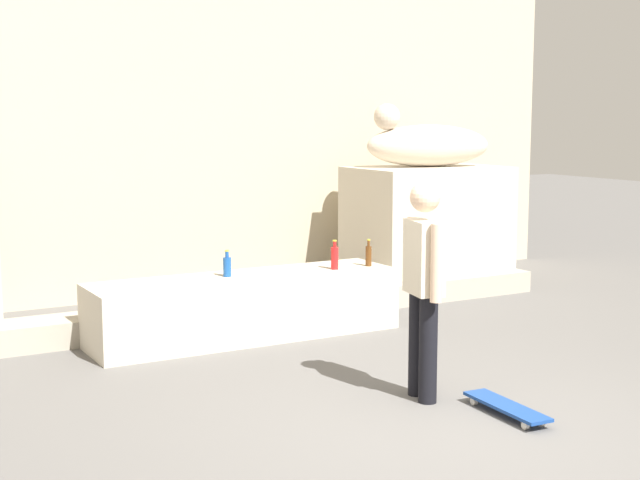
# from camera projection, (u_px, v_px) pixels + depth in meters

# --- Properties ---
(ground_plane) EXTENTS (40.00, 40.00, 0.00)m
(ground_plane) POSITION_uv_depth(u_px,v_px,m) (444.00, 436.00, 6.22)
(ground_plane) COLOR #605E5B
(facade_wall) EXTENTS (11.54, 0.60, 5.80)m
(facade_wall) POSITION_uv_depth(u_px,v_px,m) (148.00, 52.00, 10.83)
(facade_wall) COLOR #C1B396
(facade_wall) RESTS_ON ground_plane
(pedestal_right) EXTENTS (1.87, 1.21, 1.52)m
(pedestal_right) POSITION_uv_depth(u_px,v_px,m) (427.00, 228.00, 11.44)
(pedestal_right) COLOR beige
(pedestal_right) RESTS_ON ground_plane
(statue_reclining_right) EXTENTS (1.69, 0.91, 0.78)m
(statue_reclining_right) POSITION_uv_depth(u_px,v_px,m) (426.00, 144.00, 11.28)
(statue_reclining_right) COLOR beige
(statue_reclining_right) RESTS_ON pedestal_right
(ledge_block) EXTENTS (3.06, 0.80, 0.61)m
(ledge_block) POSITION_uv_depth(u_px,v_px,m) (246.00, 307.00, 8.91)
(ledge_block) COLOR beige
(ledge_block) RESTS_ON ground_plane
(skater) EXTENTS (0.27, 0.53, 1.67)m
(skater) POSITION_uv_depth(u_px,v_px,m) (424.00, 280.00, 6.91)
(skater) COLOR black
(skater) RESTS_ON ground_plane
(skateboard) EXTENTS (0.25, 0.81, 0.08)m
(skateboard) POSITION_uv_depth(u_px,v_px,m) (507.00, 407.00, 6.63)
(skateboard) COLOR navy
(skateboard) RESTS_ON ground_plane
(bottle_blue) EXTENTS (0.08, 0.08, 0.26)m
(bottle_blue) POSITION_uv_depth(u_px,v_px,m) (227.00, 266.00, 8.81)
(bottle_blue) COLOR #194C99
(bottle_blue) RESTS_ON ledge_block
(bottle_brown) EXTENTS (0.06, 0.06, 0.28)m
(bottle_brown) POSITION_uv_depth(u_px,v_px,m) (369.00, 255.00, 9.42)
(bottle_brown) COLOR #593314
(bottle_brown) RESTS_ON ledge_block
(bottle_red) EXTENTS (0.08, 0.08, 0.30)m
(bottle_red) POSITION_uv_depth(u_px,v_px,m) (335.00, 257.00, 9.23)
(bottle_red) COLOR red
(bottle_red) RESTS_ON ledge_block
(stair_step) EXTENTS (8.05, 0.50, 0.25)m
(stair_step) POSITION_uv_depth(u_px,v_px,m) (220.00, 313.00, 9.47)
(stair_step) COLOR #A9A08F
(stair_step) RESTS_ON ground_plane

